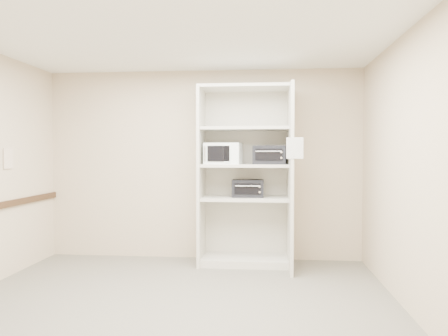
# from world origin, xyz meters

# --- Properties ---
(floor) EXTENTS (4.50, 4.00, 0.01)m
(floor) POSITION_xyz_m (0.00, 0.00, 0.00)
(floor) COLOR #5F5C53
(floor) RESTS_ON ground
(ceiling) EXTENTS (4.50, 4.00, 0.01)m
(ceiling) POSITION_xyz_m (0.00, 0.00, 2.70)
(ceiling) COLOR white
(wall_back) EXTENTS (4.50, 0.02, 2.70)m
(wall_back) POSITION_xyz_m (0.00, 2.00, 1.35)
(wall_back) COLOR #C1AE99
(wall_back) RESTS_ON ground
(wall_front) EXTENTS (4.50, 0.02, 2.70)m
(wall_front) POSITION_xyz_m (0.00, -2.00, 1.35)
(wall_front) COLOR #C1AE99
(wall_front) RESTS_ON ground
(wall_right) EXTENTS (0.02, 4.00, 2.70)m
(wall_right) POSITION_xyz_m (2.25, 0.00, 1.35)
(wall_right) COLOR #C1AE99
(wall_right) RESTS_ON ground
(shelving_unit) EXTENTS (1.24, 0.92, 2.42)m
(shelving_unit) POSITION_xyz_m (0.67, 1.70, 1.13)
(shelving_unit) COLOR beige
(shelving_unit) RESTS_ON floor
(microwave) EXTENTS (0.51, 0.40, 0.29)m
(microwave) POSITION_xyz_m (0.33, 1.65, 1.51)
(microwave) COLOR white
(microwave) RESTS_ON shelving_unit
(toaster_oven_upper) EXTENTS (0.47, 0.37, 0.25)m
(toaster_oven_upper) POSITION_xyz_m (0.96, 1.68, 1.49)
(toaster_oven_upper) COLOR black
(toaster_oven_upper) RESTS_ON shelving_unit
(toaster_oven_lower) EXTENTS (0.43, 0.33, 0.24)m
(toaster_oven_lower) POSITION_xyz_m (0.66, 1.74, 1.04)
(toaster_oven_lower) COLOR black
(toaster_oven_lower) RESTS_ON shelving_unit
(paper_sign) EXTENTS (0.20, 0.01, 0.25)m
(paper_sign) POSITION_xyz_m (1.25, 1.07, 1.58)
(paper_sign) COLOR white
(paper_sign) RESTS_ON shelving_unit
(wall_poster) EXTENTS (0.01, 0.18, 0.26)m
(wall_poster) POSITION_xyz_m (-2.24, 0.83, 1.45)
(wall_poster) COLOR white
(wall_poster) RESTS_ON wall_left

